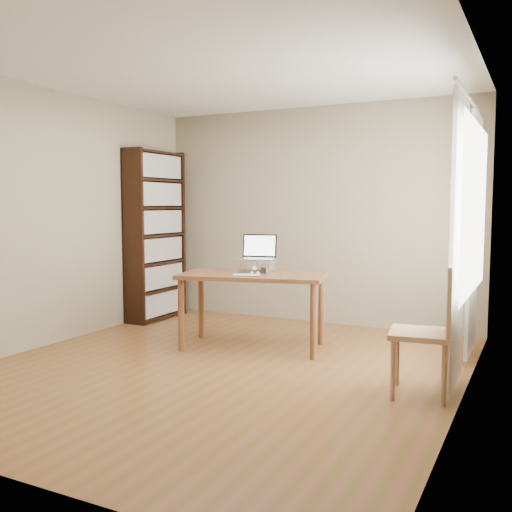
# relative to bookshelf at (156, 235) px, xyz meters

# --- Properties ---
(room) EXTENTS (4.04, 4.54, 2.64)m
(room) POSITION_rel_bookshelf_xyz_m (1.86, -1.54, 0.25)
(room) COLOR brown
(room) RESTS_ON ground
(bookshelf) EXTENTS (0.30, 0.90, 2.10)m
(bookshelf) POSITION_rel_bookshelf_xyz_m (0.00, 0.00, 0.00)
(bookshelf) COLOR black
(bookshelf) RESTS_ON ground
(curtains) EXTENTS (0.03, 1.90, 2.25)m
(curtains) POSITION_rel_bookshelf_xyz_m (3.75, -0.75, 0.12)
(curtains) COLOR silver
(curtains) RESTS_ON ground
(desk) EXTENTS (1.54, 1.01, 0.75)m
(desk) POSITION_rel_bookshelf_xyz_m (1.76, -0.78, -0.40)
(desk) COLOR #5F2E1B
(desk) RESTS_ON ground
(laptop_stand) EXTENTS (0.32, 0.25, 0.13)m
(laptop_stand) POSITION_rel_bookshelf_xyz_m (1.76, -0.70, -0.22)
(laptop_stand) COLOR silver
(laptop_stand) RESTS_ON desk
(laptop) EXTENTS (0.40, 0.37, 0.25)m
(laptop) POSITION_rel_bookshelf_xyz_m (1.76, -0.64, -0.11)
(laptop) COLOR silver
(laptop) RESTS_ON laptop_stand
(keyboard) EXTENTS (0.30, 0.21, 0.02)m
(keyboard) POSITION_rel_bookshelf_xyz_m (1.81, -1.00, -0.29)
(keyboard) COLOR silver
(keyboard) RESTS_ON desk
(coaster) EXTENTS (0.09, 0.09, 0.01)m
(coaster) POSITION_rel_bookshelf_xyz_m (2.30, -1.07, -0.30)
(coaster) COLOR #502A1B
(coaster) RESTS_ON desk
(cat) EXTENTS (0.24, 0.47, 0.14)m
(cat) POSITION_rel_bookshelf_xyz_m (1.77, -0.67, -0.24)
(cat) COLOR #3E3731
(cat) RESTS_ON desk
(chair) EXTENTS (0.49, 0.49, 1.00)m
(chair) POSITION_rel_bookshelf_xyz_m (3.61, -1.50, -0.51)
(chair) COLOR tan
(chair) RESTS_ON ground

